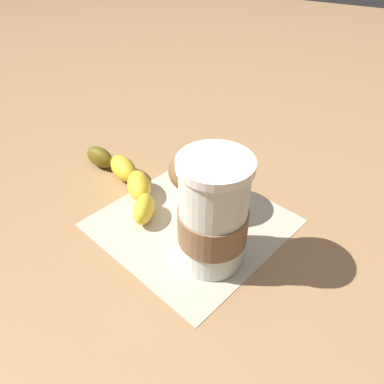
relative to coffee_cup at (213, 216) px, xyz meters
The scene contains 5 objects.
ground_plane 0.10m from the coffee_cup, 42.19° to the right, with size 3.00×3.00×0.00m, color #A87C51.
paper_napkin 0.10m from the coffee_cup, 42.19° to the right, with size 0.23×0.23×0.00m, color beige.
coffee_cup is the anchor object (origin of this frame).
muffin 0.10m from the coffee_cup, 54.98° to the right, with size 0.09×0.09×0.09m.
banana 0.20m from the coffee_cup, 21.97° to the right, with size 0.19×0.13×0.03m.
Camera 1 is at (-0.18, 0.35, 0.37)m, focal length 35.00 mm.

